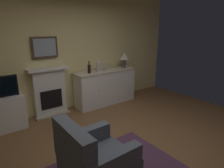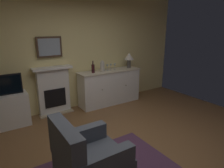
% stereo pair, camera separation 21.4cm
% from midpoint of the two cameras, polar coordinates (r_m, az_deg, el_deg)
% --- Properties ---
extents(ground_plane, '(6.20, 4.68, 0.10)m').
position_cam_midpoint_polar(ground_plane, '(3.43, 7.61, -19.50)').
color(ground_plane, brown).
rests_on(ground_plane, ground).
extents(wall_rear, '(6.20, 0.06, 2.98)m').
position_cam_midpoint_polar(wall_rear, '(4.80, -10.03, 10.49)').
color(wall_rear, '#EAD68C').
rests_on(wall_rear, ground_plane).
extents(fireplace_unit, '(0.87, 0.30, 1.10)m').
position_cam_midpoint_polar(fireplace_unit, '(4.67, -15.36, -1.80)').
color(fireplace_unit, white).
rests_on(fireplace_unit, ground_plane).
extents(framed_picture, '(0.55, 0.04, 0.45)m').
position_cam_midpoint_polar(framed_picture, '(4.52, -16.47, 10.27)').
color(framed_picture, '#473323').
extents(sideboard_cabinet, '(1.65, 0.49, 0.89)m').
position_cam_midpoint_polar(sideboard_cabinet, '(5.12, 0.50, -0.84)').
color(sideboard_cabinet, white).
rests_on(sideboard_cabinet, ground_plane).
extents(table_lamp, '(0.26, 0.26, 0.40)m').
position_cam_midpoint_polar(table_lamp, '(5.32, 6.13, 7.68)').
color(table_lamp, '#4C4742').
rests_on(table_lamp, sideboard_cabinet).
extents(wine_bottle, '(0.08, 0.08, 0.29)m').
position_cam_midpoint_polar(wine_bottle, '(4.72, -4.24, 4.53)').
color(wine_bottle, '#331419').
rests_on(wine_bottle, sideboard_cabinet).
extents(wine_glass_left, '(0.07, 0.07, 0.16)m').
position_cam_midpoint_polar(wine_glass_left, '(4.92, -0.09, 5.22)').
color(wine_glass_left, silver).
rests_on(wine_glass_left, sideboard_cabinet).
extents(wine_glass_center, '(0.07, 0.07, 0.16)m').
position_cam_midpoint_polar(wine_glass_center, '(5.00, 0.84, 5.39)').
color(wine_glass_center, silver).
rests_on(wine_glass_center, sideboard_cabinet).
extents(wine_glass_right, '(0.07, 0.07, 0.16)m').
position_cam_midpoint_polar(wine_glass_right, '(5.04, 2.02, 5.48)').
color(wine_glass_right, silver).
rests_on(wine_glass_right, sideboard_cabinet).
extents(vase_decorative, '(0.11, 0.11, 0.28)m').
position_cam_midpoint_polar(vase_decorative, '(4.81, -1.58, 5.19)').
color(vase_decorative, beige).
rests_on(vase_decorative, sideboard_cabinet).
extents(tv_cabinet, '(0.75, 0.42, 0.68)m').
position_cam_midpoint_polar(tv_cabinet, '(4.42, -26.65, -6.92)').
color(tv_cabinet, white).
rests_on(tv_cabinet, ground_plane).
extents(tv_set, '(0.62, 0.07, 0.40)m').
position_cam_midpoint_polar(tv_set, '(4.23, -27.52, -0.27)').
color(tv_set, black).
rests_on(tv_set, tv_cabinet).
extents(armchair, '(0.82, 0.79, 0.92)m').
position_cam_midpoint_polar(armchair, '(2.58, -4.53, -21.11)').
color(armchair, '#474C56').
rests_on(armchair, ground_plane).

